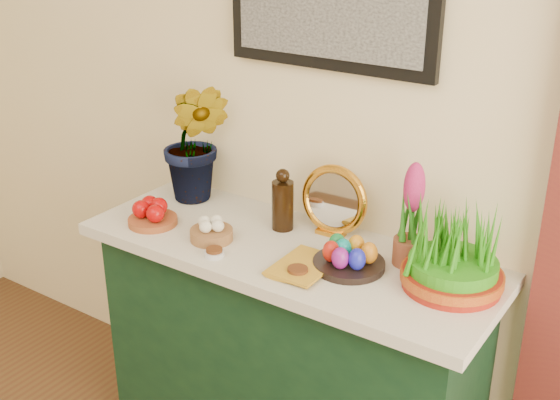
% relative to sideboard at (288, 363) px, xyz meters
% --- Properties ---
extents(sideboard, '(1.30, 0.45, 0.85)m').
position_rel_sideboard_xyz_m(sideboard, '(0.00, 0.00, 0.00)').
color(sideboard, '#13361D').
rests_on(sideboard, ground).
extents(tablecloth, '(1.40, 0.55, 0.04)m').
position_rel_sideboard_xyz_m(tablecloth, '(0.00, 0.00, 0.45)').
color(tablecloth, silver).
rests_on(tablecloth, sideboard).
extents(hyacinth_green, '(0.37, 0.34, 0.60)m').
position_rel_sideboard_xyz_m(hyacinth_green, '(-0.49, 0.13, 0.77)').
color(hyacinth_green, '#267419').
rests_on(hyacinth_green, tablecloth).
extents(apple_bowl, '(0.22, 0.22, 0.09)m').
position_rel_sideboard_xyz_m(apple_bowl, '(-0.48, -0.13, 0.50)').
color(apple_bowl, '#994A25').
rests_on(apple_bowl, tablecloth).
extents(garlic_basket, '(0.18, 0.18, 0.08)m').
position_rel_sideboard_xyz_m(garlic_basket, '(-0.23, -0.11, 0.50)').
color(garlic_basket, '#A46E42').
rests_on(garlic_basket, tablecloth).
extents(vinegar_cruet, '(0.07, 0.07, 0.22)m').
position_rel_sideboard_xyz_m(vinegar_cruet, '(-0.09, 0.10, 0.56)').
color(vinegar_cruet, black).
rests_on(vinegar_cruet, tablecloth).
extents(mirror, '(0.24, 0.07, 0.24)m').
position_rel_sideboard_xyz_m(mirror, '(0.07, 0.16, 0.58)').
color(mirror, orange).
rests_on(mirror, tablecloth).
extents(book, '(0.15, 0.22, 0.03)m').
position_rel_sideboard_xyz_m(book, '(0.05, -0.11, 0.48)').
color(book, gold).
rests_on(book, tablecloth).
extents(spice_dish_left, '(0.07, 0.07, 0.03)m').
position_rel_sideboard_xyz_m(spice_dish_left, '(-0.15, -0.19, 0.48)').
color(spice_dish_left, silver).
rests_on(spice_dish_left, tablecloth).
extents(spice_dish_right, '(0.08, 0.08, 0.03)m').
position_rel_sideboard_xyz_m(spice_dish_right, '(0.14, -0.16, 0.48)').
color(spice_dish_right, silver).
rests_on(spice_dish_right, tablecloth).
extents(egg_plate, '(0.26, 0.26, 0.09)m').
position_rel_sideboard_xyz_m(egg_plate, '(0.23, -0.02, 0.50)').
color(egg_plate, black).
rests_on(egg_plate, tablecloth).
extents(hyacinth_pink, '(0.10, 0.10, 0.33)m').
position_rel_sideboard_xyz_m(hyacinth_pink, '(0.38, 0.11, 0.62)').
color(hyacinth_pink, brown).
rests_on(hyacinth_pink, tablecloth).
extents(wheatgrass_sabzeh, '(0.30, 0.30, 0.24)m').
position_rel_sideboard_xyz_m(wheatgrass_sabzeh, '(0.54, 0.04, 0.57)').
color(wheatgrass_sabzeh, maroon).
rests_on(wheatgrass_sabzeh, tablecloth).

